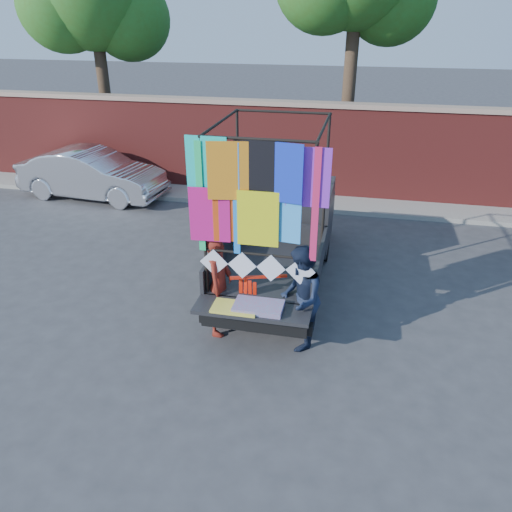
% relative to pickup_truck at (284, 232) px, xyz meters
% --- Properties ---
extents(ground, '(90.00, 90.00, 0.00)m').
position_rel_pickup_truck_xyz_m(ground, '(-0.17, -2.38, -0.82)').
color(ground, '#38383A').
rests_on(ground, ground).
extents(brick_wall, '(30.00, 0.45, 2.61)m').
position_rel_pickup_truck_xyz_m(brick_wall, '(-0.17, 4.62, 0.50)').
color(brick_wall, maroon).
rests_on(brick_wall, ground).
extents(curb, '(30.00, 1.20, 0.12)m').
position_rel_pickup_truck_xyz_m(curb, '(-0.17, 3.92, -0.76)').
color(curb, gray).
rests_on(curb, ground).
extents(pickup_truck, '(2.06, 5.18, 3.26)m').
position_rel_pickup_truck_xyz_m(pickup_truck, '(0.00, 0.00, 0.00)').
color(pickup_truck, black).
rests_on(pickup_truck, ground).
extents(sedan, '(4.22, 1.77, 1.35)m').
position_rel_pickup_truck_xyz_m(sedan, '(-5.94, 3.20, -0.15)').
color(sedan, silver).
rests_on(sedan, ground).
extents(woman, '(0.42, 0.64, 1.73)m').
position_rel_pickup_truck_xyz_m(woman, '(-0.65, -2.39, 0.04)').
color(woman, maroon).
rests_on(woman, ground).
extents(man, '(0.73, 0.89, 1.69)m').
position_rel_pickup_truck_xyz_m(man, '(0.67, -2.50, 0.02)').
color(man, '#151F36').
rests_on(man, ground).
extents(streamer_bundle, '(0.86, 0.30, 0.61)m').
position_rel_pickup_truck_xyz_m(streamer_bundle, '(-0.09, -2.46, 0.11)').
color(streamer_bundle, red).
rests_on(streamer_bundle, ground).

